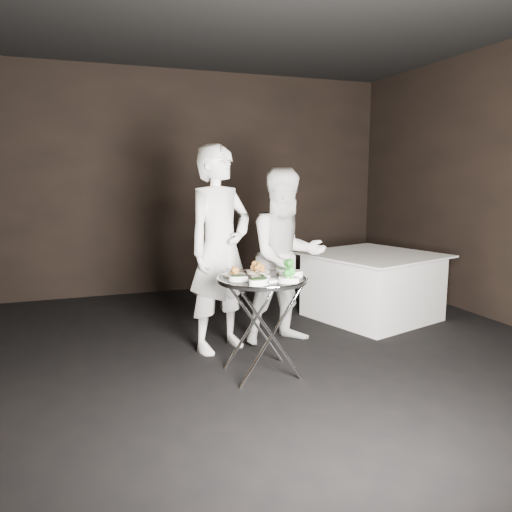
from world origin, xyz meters
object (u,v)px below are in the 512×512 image
object	(u,v)px
tray_stand	(262,322)
serving_tray	(262,279)
waiter_left	(220,249)
waiter_right	(286,257)
dining_table	(372,286)

from	to	relation	value
tray_stand	serving_tray	world-z (taller)	serving_tray
tray_stand	waiter_left	world-z (taller)	waiter_left
tray_stand	waiter_right	size ratio (longest dim) A/B	0.47
serving_tray	dining_table	distance (m)	2.11
waiter_left	waiter_right	xyz separation A→B (m)	(0.65, -0.02, -0.10)
waiter_left	dining_table	bearing A→B (deg)	-12.30
tray_stand	serving_tray	distance (m)	0.35
serving_tray	waiter_right	bearing A→B (deg)	53.89
waiter_right	dining_table	distance (m)	1.40
serving_tray	waiter_left	bearing A→B (deg)	102.20
waiter_right	tray_stand	bearing A→B (deg)	-129.19
serving_tray	waiter_left	distance (m)	0.73
waiter_right	serving_tray	bearing A→B (deg)	-129.19
tray_stand	waiter_right	distance (m)	0.93
serving_tray	dining_table	size ratio (longest dim) A/B	0.56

